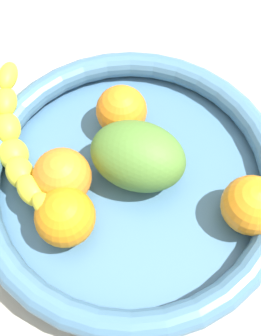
{
  "coord_description": "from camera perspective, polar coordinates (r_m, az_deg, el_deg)",
  "views": [
    {
      "loc": [
        12.02,
        -18.09,
        48.65
      ],
      "look_at": [
        0.0,
        0.0,
        8.3
      ],
      "focal_mm": 44.55,
      "sensor_mm": 36.0,
      "label": 1
    }
  ],
  "objects": [
    {
      "name": "kitchen_counter",
      "position": [
        0.52,
        0.0,
        -3.56
      ],
      "size": [
        120.0,
        120.0,
        3.0
      ],
      "primitive_type": "cube",
      "color": "#A29F91",
      "rests_on": "ground"
    },
    {
      "name": "fruit_bowl",
      "position": [
        0.48,
        0.0,
        -1.41
      ],
      "size": [
        35.79,
        35.79,
        5.46
      ],
      "color": "teal",
      "rests_on": "kitchen_counter"
    },
    {
      "name": "banana_draped_left",
      "position": [
        0.49,
        -15.28,
        2.83
      ],
      "size": [
        18.86,
        14.46,
        5.65
      ],
      "color": "yellow",
      "rests_on": "fruit_bowl"
    },
    {
      "name": "orange_front",
      "position": [
        0.46,
        -9.32,
        -1.22
      ],
      "size": [
        6.41,
        6.41,
        6.41
      ],
      "primitive_type": "sphere",
      "color": "orange",
      "rests_on": "fruit_bowl"
    },
    {
      "name": "orange_mid_left",
      "position": [
        0.45,
        16.17,
        -4.91
      ],
      "size": [
        6.36,
        6.36,
        6.36
      ],
      "primitive_type": "sphere",
      "color": "orange",
      "rests_on": "fruit_bowl"
    },
    {
      "name": "orange_mid_right",
      "position": [
        0.44,
        -8.93,
        -6.62
      ],
      "size": [
        6.36,
        6.36,
        6.36
      ],
      "primitive_type": "sphere",
      "color": "orange",
      "rests_on": "fruit_bowl"
    },
    {
      "name": "orange_rear",
      "position": [
        0.5,
        -1.25,
        7.84
      ],
      "size": [
        6.11,
        6.11,
        6.11
      ],
      "primitive_type": "sphere",
      "color": "orange",
      "rests_on": "fruit_bowl"
    },
    {
      "name": "mango_green",
      "position": [
        0.46,
        1.11,
        1.6
      ],
      "size": [
        12.52,
        10.55,
        7.09
      ],
      "primitive_type": "ellipsoid",
      "rotation": [
        0.0,
        0.0,
        0.26
      ],
      "color": "#508132",
      "rests_on": "fruit_bowl"
    }
  ]
}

